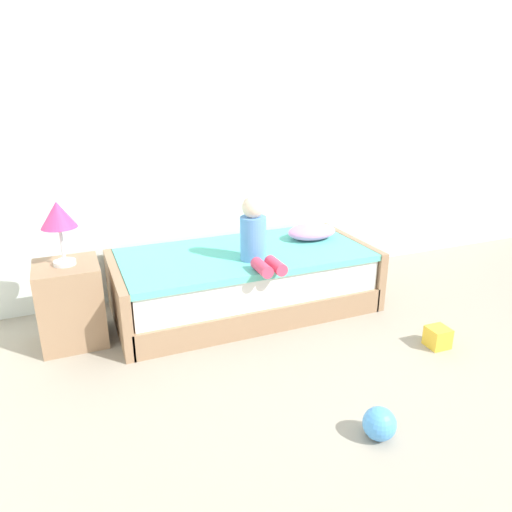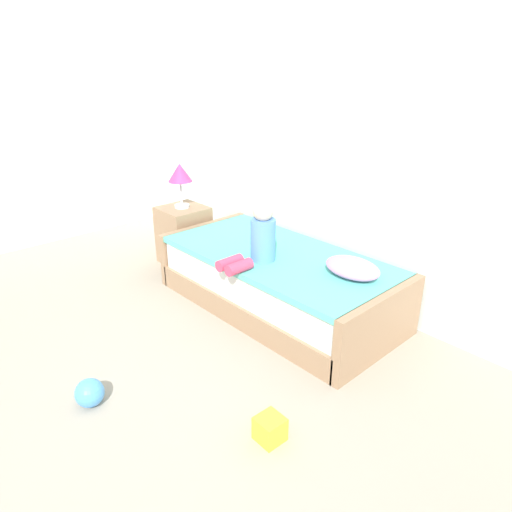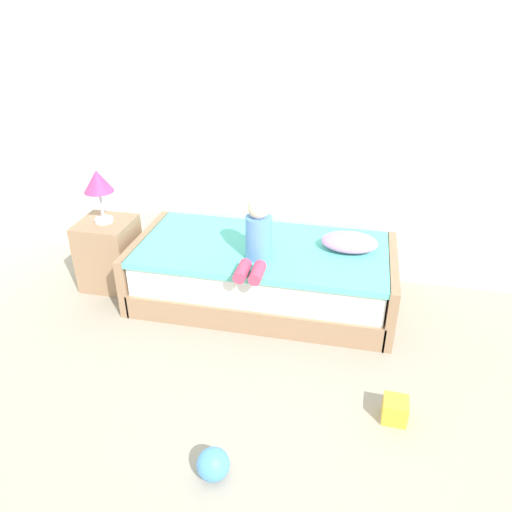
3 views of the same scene
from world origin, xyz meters
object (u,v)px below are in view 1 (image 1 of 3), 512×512
at_px(pillow, 312,232).
at_px(toy_block, 438,337).
at_px(bed, 244,281).
at_px(toy_ball, 379,424).
at_px(table_lamp, 58,218).
at_px(child_figure, 256,236).
at_px(nightstand, 71,304).

xyz_separation_m(pillow, toy_block, (0.38, -1.22, -0.49)).
height_order(bed, toy_block, bed).
bearing_deg(toy_block, toy_ball, -147.21).
distance_m(pillow, toy_block, 1.37).
bearing_deg(toy_block, table_lamp, 155.56).
xyz_separation_m(toy_ball, toy_block, (0.96, 0.62, -0.02)).
bearing_deg(child_figure, toy_ball, -86.76).
height_order(child_figure, toy_block, child_figure).
distance_m(bed, toy_ball, 1.75).
bearing_deg(child_figure, toy_block, -40.35).
xyz_separation_m(nightstand, child_figure, (1.36, -0.20, 0.40)).
xyz_separation_m(nightstand, table_lamp, (0.00, 0.00, 0.64)).
height_order(toy_ball, toy_block, toy_ball).
distance_m(pillow, toy_ball, 1.99).
xyz_separation_m(nightstand, toy_ball, (1.44, -1.71, -0.21)).
relative_size(bed, table_lamp, 4.69).
relative_size(toy_ball, toy_block, 1.21).
bearing_deg(toy_ball, toy_block, 32.79).
bearing_deg(toy_block, nightstand, 155.56).
bearing_deg(bed, table_lamp, -178.87).
bearing_deg(toy_ball, table_lamp, 130.09).
xyz_separation_m(child_figure, toy_block, (1.05, -0.89, -0.63)).
height_order(nightstand, toy_block, nightstand).
relative_size(table_lamp, toy_block, 3.04).
distance_m(nightstand, toy_block, 2.65).
bearing_deg(pillow, child_figure, -153.89).
distance_m(bed, nightstand, 1.35).
bearing_deg(nightstand, toy_block, -24.44).
distance_m(bed, table_lamp, 1.52).
xyz_separation_m(nightstand, toy_block, (2.40, -1.09, -0.23)).
distance_m(nightstand, child_figure, 1.43).
height_order(bed, toy_ball, bed).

